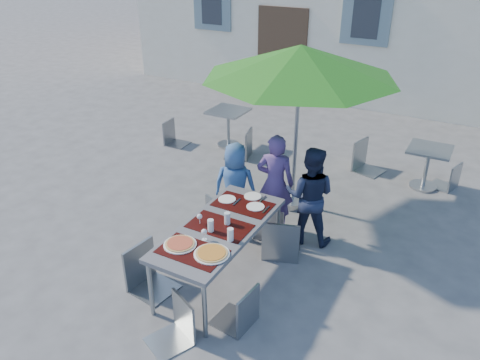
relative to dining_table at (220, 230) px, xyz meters
The scene contains 22 objects.
ground 0.94m from the dining_table, 132.57° to the right, with size 90.00×90.00×0.00m, color #4D4D50.
dining_table is the anchor object (origin of this frame).
pizza_near_left 0.55m from the dining_table, 108.58° to the right, with size 0.35×0.35×0.03m.
pizza_near_right 0.55m from the dining_table, 67.54° to the right, with size 0.37×0.37×0.03m.
glassware 0.17m from the dining_table, 64.57° to the right, with size 0.54×0.45×0.15m.
place_settings 0.64m from the dining_table, 91.13° to the left, with size 0.65×0.44×0.01m.
child_0 1.24m from the dining_table, 111.24° to the left, with size 0.60×0.39×1.24m, color #355A92.
child_1 1.33m from the dining_table, 87.00° to the left, with size 0.51×0.34×1.40m, color #563C7B.
child_2 1.41m from the dining_table, 65.30° to the left, with size 0.66×0.38×1.35m, color #1B233D.
chair_0 1.18m from the dining_table, 121.57° to the left, with size 0.52×0.52×0.88m.
chair_1 1.10m from the dining_table, 82.99° to the left, with size 0.48×0.48×0.92m.
chair_2 0.88m from the dining_table, 59.48° to the left, with size 0.59×0.60×1.06m.
chair_3 0.87m from the dining_table, 142.39° to the right, with size 0.51×0.51×1.03m.
chair_4 0.81m from the dining_table, 43.78° to the right, with size 0.44×0.44×0.90m.
chair_5 1.04m from the dining_table, 84.90° to the right, with size 0.53×0.53×0.90m.
patio_umbrella 2.55m from the dining_table, 89.04° to the left, with size 2.70×2.70×2.41m.
cafe_table_0 4.08m from the dining_table, 118.84° to the left, with size 0.69×0.69×0.73m.
bg_chair_l_0 4.32m from the dining_table, 133.58° to the left, with size 0.42×0.42×0.90m.
bg_chair_r_0 3.56m from the dining_table, 114.20° to the left, with size 0.54×0.54×1.01m.
cafe_table_1 4.01m from the dining_table, 64.65° to the left, with size 0.65×0.65×0.70m.
bg_chair_l_1 3.85m from the dining_table, 79.96° to the left, with size 0.56×0.55×1.02m.
bg_chair_r_1 4.30m from the dining_table, 61.28° to the left, with size 0.47×0.47×0.84m.
Camera 1 is at (2.78, -3.33, 3.65)m, focal length 35.00 mm.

